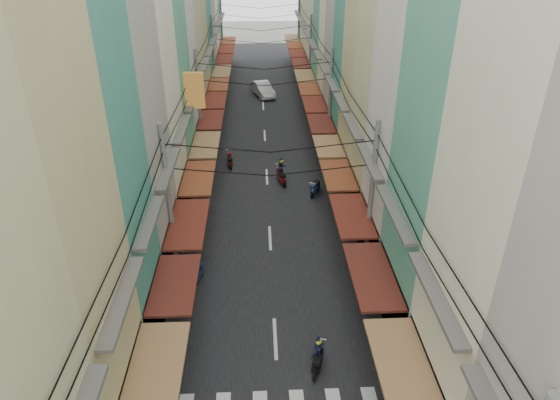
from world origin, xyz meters
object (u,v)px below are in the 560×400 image
object	(u,v)px
white_car	(263,96)
traffic_sign	(413,341)
market_umbrella	(447,315)
bicycle	(448,342)

from	to	relation	value
white_car	traffic_sign	bearing A→B (deg)	-99.42
market_umbrella	traffic_sign	xyz separation A→B (m)	(-1.78, -1.38, 0.06)
white_car	traffic_sign	size ratio (longest dim) A/B	1.69
market_umbrella	white_car	bearing A→B (deg)	100.61
bicycle	market_umbrella	bearing A→B (deg)	142.26
white_car	market_umbrella	distance (m)	37.27
white_car	market_umbrella	world-z (taller)	market_umbrella
market_umbrella	bicycle	bearing A→B (deg)	46.33
white_car	market_umbrella	size ratio (longest dim) A/B	2.09
traffic_sign	market_umbrella	bearing A→B (deg)	37.90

